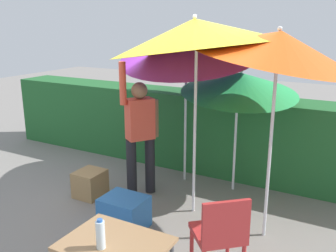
{
  "coord_description": "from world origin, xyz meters",
  "views": [
    {
      "loc": [
        2.21,
        -3.7,
        2.37
      ],
      "look_at": [
        0.0,
        0.3,
        1.1
      ],
      "focal_mm": 40.28,
      "sensor_mm": 36.0,
      "label": 1
    }
  ],
  "objects": [
    {
      "name": "ground_plane",
      "position": [
        0.0,
        0.0,
        0.0
      ],
      "size": [
        24.0,
        24.0,
        0.0
      ],
      "primitive_type": "plane",
      "color": "gray"
    },
    {
      "name": "hedge_row",
      "position": [
        0.0,
        1.79,
        0.63
      ],
      "size": [
        8.0,
        0.7,
        1.26
      ],
      "primitive_type": "cube",
      "color": "#23602D",
      "rests_on": "ground_plane"
    },
    {
      "name": "umbrella_rainbow",
      "position": [
        0.36,
        0.3,
        2.23
      ],
      "size": [
        2.04,
        2.02,
        2.56
      ],
      "color": "silver",
      "rests_on": "ground_plane"
    },
    {
      "name": "umbrella_orange",
      "position": [
        -0.14,
        1.17,
        2.08
      ],
      "size": [
        2.06,
        2.07,
        2.52
      ],
      "color": "silver",
      "rests_on": "ground_plane"
    },
    {
      "name": "umbrella_yellow",
      "position": [
        0.61,
        1.21,
        1.57
      ],
      "size": [
        1.63,
        1.62,
        1.86
      ],
      "color": "silver",
      "rests_on": "ground_plane"
    },
    {
      "name": "umbrella_navy",
      "position": [
        1.31,
        0.22,
        2.13
      ],
      "size": [
        1.75,
        1.73,
        2.44
      ],
      "color": "silver",
      "rests_on": "ground_plane"
    },
    {
      "name": "person_vendor",
      "position": [
        -0.5,
        0.43,
        0.93
      ],
      "size": [
        0.38,
        0.51,
        1.88
      ],
      "color": "black",
      "rests_on": "ground_plane"
    },
    {
      "name": "chair_plastic",
      "position": [
        1.15,
        -0.8,
        0.51
      ],
      "size": [
        0.62,
        0.62,
        0.89
      ],
      "color": "#B72D2D",
      "rests_on": "ground_plane"
    },
    {
      "name": "cooler_box",
      "position": [
        -0.18,
        -0.44,
        0.19
      ],
      "size": [
        0.51,
        0.42,
        0.38
      ],
      "primitive_type": "cube",
      "color": "#2D6BB7",
      "rests_on": "ground_plane"
    },
    {
      "name": "crate_cardboard",
      "position": [
        -1.09,
        0.02,
        0.18
      ],
      "size": [
        0.36,
        0.39,
        0.37
      ],
      "primitive_type": "cube",
      "color": "#9E7A4C",
      "rests_on": "ground_plane"
    },
    {
      "name": "folding_table",
      "position": [
        0.62,
        -1.67,
        0.64
      ],
      "size": [
        0.8,
        0.6,
        0.73
      ],
      "color": "#4C4C51",
      "rests_on": "ground_plane"
    },
    {
      "name": "bottle_water",
      "position": [
        0.57,
        -1.77,
        0.85
      ],
      "size": [
        0.07,
        0.07,
        0.24
      ],
      "color": "silver",
      "rests_on": "folding_table"
    }
  ]
}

